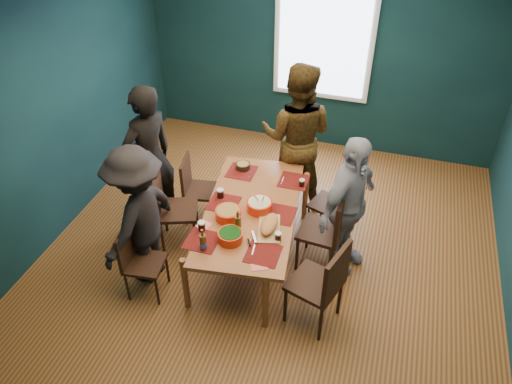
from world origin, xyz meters
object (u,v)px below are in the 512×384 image
at_px(chair_left_mid, 169,204).
at_px(chair_right_mid, 330,226).
at_px(chair_right_far, 335,201).
at_px(person_right, 348,206).
at_px(person_far_left, 149,159).
at_px(bowl_salad, 228,213).
at_px(bowl_herbs, 230,236).
at_px(cutting_board, 269,225).
at_px(dining_table, 251,214).
at_px(chair_right_near, 324,281).
at_px(bowl_dumpling, 259,205).
at_px(person_near_left, 139,217).
at_px(person_back, 297,136).
at_px(chair_left_near, 136,257).
at_px(chair_left_far, 194,185).

distance_m(chair_left_mid, chair_right_mid, 1.79).
relative_size(chair_right_far, person_right, 0.51).
relative_size(person_far_left, bowl_salad, 6.77).
xyz_separation_m(bowl_herbs, cutting_board, (0.31, 0.27, -0.00)).
height_order(dining_table, bowl_herbs, bowl_herbs).
bearing_deg(chair_right_near, dining_table, 162.31).
bearing_deg(bowl_dumpling, person_near_left, -152.60).
bearing_deg(person_back, bowl_herbs, 79.94).
relative_size(chair_left_near, chair_right_far, 1.00).
bearing_deg(chair_right_mid, chair_left_mid, -170.64).
bearing_deg(cutting_board, bowl_herbs, -154.01).
bearing_deg(person_back, dining_table, 78.84).
height_order(chair_right_mid, person_back, person_back).
xyz_separation_m(bowl_dumpling, bowl_herbs, (-0.13, -0.53, -0.00)).
distance_m(dining_table, chair_right_near, 1.13).
distance_m(chair_left_mid, chair_left_near, 0.79).
distance_m(person_right, cutting_board, 0.85).
relative_size(chair_left_mid, chair_right_far, 1.16).
height_order(chair_left_near, bowl_dumpling, bowl_dumpling).
distance_m(bowl_dumpling, cutting_board, 0.32).
height_order(chair_left_near, bowl_herbs, chair_left_near).
xyz_separation_m(chair_left_far, chair_right_mid, (1.70, -0.37, 0.08)).
height_order(person_right, bowl_herbs, person_right).
height_order(chair_left_far, chair_right_near, chair_right_near).
distance_m(person_right, bowl_dumpling, 0.91).
xyz_separation_m(chair_right_far, cutting_board, (-0.52, -0.94, 0.29)).
bearing_deg(person_near_left, person_right, 120.71).
distance_m(dining_table, person_near_left, 1.16).
relative_size(chair_left_far, cutting_board, 1.52).
distance_m(chair_right_near, person_back, 2.04).
distance_m(chair_left_far, person_back, 1.36).
relative_size(chair_right_far, person_back, 0.44).
xyz_separation_m(dining_table, chair_right_near, (0.92, -0.65, -0.06)).
bearing_deg(bowl_herbs, cutting_board, 40.28).
xyz_separation_m(person_far_left, bowl_salad, (1.13, -0.51, -0.13)).
relative_size(chair_left_mid, chair_left_near, 1.16).
height_order(bowl_salad, bowl_herbs, bowl_salad).
distance_m(person_far_left, bowl_salad, 1.24).
bearing_deg(bowl_herbs, bowl_dumpling, 75.81).
bearing_deg(chair_left_far, bowl_salad, -55.25).
distance_m(chair_right_mid, person_near_left, 1.97).
height_order(chair_right_near, cutting_board, chair_right_near).
bearing_deg(chair_left_far, bowl_herbs, -60.74).
bearing_deg(chair_right_mid, person_right, 34.99).
distance_m(person_back, bowl_salad, 1.48).
bearing_deg(person_far_left, person_right, 112.52).
xyz_separation_m(chair_left_mid, person_far_left, (-0.35, 0.31, 0.34)).
height_order(chair_left_near, person_near_left, person_near_left).
bearing_deg(chair_right_mid, person_far_left, -179.61).
xyz_separation_m(person_near_left, cutting_board, (1.27, 0.30, -0.03)).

